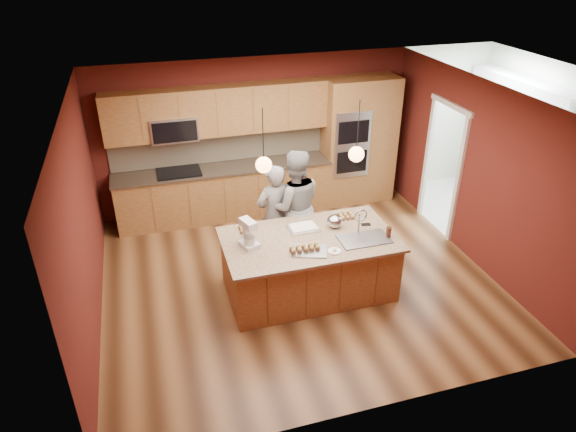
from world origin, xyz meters
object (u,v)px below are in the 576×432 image
object	(u,v)px
island	(310,264)
person_left	(274,214)
stand_mixer	(249,235)
person_right	(294,206)
mixing_bowl	(335,221)

from	to	relation	value
island	person_left	distance (m)	1.01
person_left	stand_mixer	bearing A→B (deg)	43.12
island	stand_mixer	xyz separation A→B (m)	(-0.83, 0.05, 0.58)
person_left	stand_mixer	size ratio (longest dim) A/B	4.17
person_right	mixing_bowl	size ratio (longest dim) A/B	7.92
person_left	mixing_bowl	size ratio (longest dim) A/B	7.06
person_left	person_right	size ratio (longest dim) A/B	0.89
person_left	person_right	distance (m)	0.33
person_right	mixing_bowl	xyz separation A→B (m)	(0.37, -0.72, 0.06)
person_left	person_right	world-z (taller)	person_right
person_right	mixing_bowl	distance (m)	0.81
island	mixing_bowl	distance (m)	0.69
person_left	person_right	xyz separation A→B (m)	(0.31, 0.00, 0.10)
person_right	island	bearing A→B (deg)	93.43
island	person_left	xyz separation A→B (m)	(-0.26, 0.91, 0.35)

